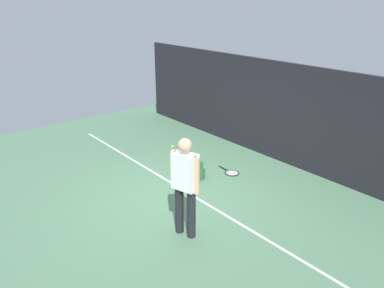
{
  "coord_description": "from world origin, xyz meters",
  "views": [
    {
      "loc": [
        5.32,
        -3.98,
        3.69
      ],
      "look_at": [
        0.0,
        0.4,
        1.0
      ],
      "focal_mm": 35.2,
      "sensor_mm": 36.0,
      "label": 1
    }
  ],
  "objects": [
    {
      "name": "tennis_ball_near_player",
      "position": [
        -2.1,
        1.47,
        0.03
      ],
      "size": [
        0.07,
        0.07,
        0.07
      ],
      "primitive_type": "sphere",
      "color": "#CCE033",
      "rests_on": "ground"
    },
    {
      "name": "back_fence",
      "position": [
        0.0,
        3.0,
        1.17
      ],
      "size": [
        10.0,
        0.1,
        2.35
      ],
      "primitive_type": "cube",
      "color": "black",
      "rests_on": "ground"
    },
    {
      "name": "backpack",
      "position": [
        -0.3,
        0.76,
        0.21
      ],
      "size": [
        0.3,
        0.29,
        0.44
      ],
      "rotation": [
        0.0,
        0.0,
        3.12
      ],
      "color": "#2D6038",
      "rests_on": "ground"
    },
    {
      "name": "tennis_racket",
      "position": [
        -0.03,
        1.57,
        0.01
      ],
      "size": [
        0.62,
        0.34,
        0.03
      ],
      "rotation": [
        0.0,
        0.0,
        6.22
      ],
      "color": "black",
      "rests_on": "ground"
    },
    {
      "name": "ground_plane",
      "position": [
        0.0,
        0.0,
        0.0
      ],
      "size": [
        12.0,
        12.0,
        0.0
      ],
      "primitive_type": "plane",
      "color": "#4C7556"
    },
    {
      "name": "court_line",
      "position": [
        0.0,
        0.24,
        0.0
      ],
      "size": [
        9.0,
        0.05,
        0.0
      ],
      "primitive_type": "cube",
      "color": "white",
      "rests_on": "ground"
    },
    {
      "name": "tennis_player",
      "position": [
        1.14,
        -0.68,
        0.97
      ],
      "size": [
        0.51,
        0.32,
        1.7
      ],
      "rotation": [
        0.0,
        0.0,
        -2.87
      ],
      "color": "black",
      "rests_on": "ground"
    }
  ]
}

